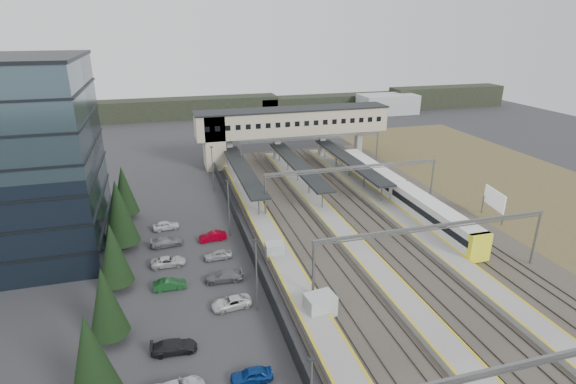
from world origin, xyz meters
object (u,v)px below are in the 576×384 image
object	(u,v)px
relay_cabin_far	(275,251)
billboard	(494,200)
relay_cabin_near	(320,306)
train	(399,193)
footbridge	(280,125)

from	to	relation	value
relay_cabin_far	billboard	xyz separation A→B (m)	(34.40, 2.89, 2.00)
relay_cabin_near	billboard	world-z (taller)	billboard
relay_cabin_far	train	size ratio (longest dim) A/B	0.06
relay_cabin_far	footbridge	world-z (taller)	footbridge
footbridge	train	distance (m)	31.47
footbridge	billboard	xyz separation A→B (m)	(23.08, -37.12, -4.89)
relay_cabin_near	footbridge	world-z (taller)	footbridge
train	relay_cabin_near	bearing A→B (deg)	-132.36
relay_cabin_near	relay_cabin_far	world-z (taller)	relay_cabin_near
billboard	relay_cabin_near	bearing A→B (deg)	-154.75
footbridge	train	size ratio (longest dim) A/B	1.00
relay_cabin_far	footbridge	distance (m)	42.14
train	billboard	distance (m)	13.92
footbridge	billboard	bearing A→B (deg)	-58.13
relay_cabin_far	footbridge	size ratio (longest dim) A/B	0.06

